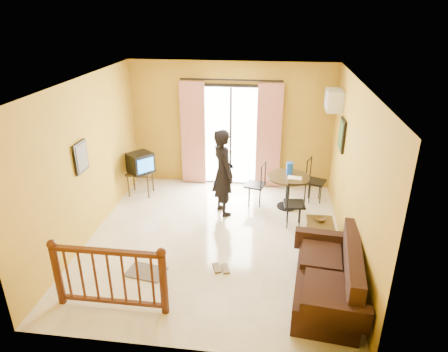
# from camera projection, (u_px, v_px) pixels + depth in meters

# --- Properties ---
(ground) EXTENTS (5.00, 5.00, 0.00)m
(ground) POSITION_uv_depth(u_px,v_px,m) (215.00, 239.00, 7.18)
(ground) COLOR beige
(ground) RESTS_ON ground
(room_shell) EXTENTS (5.00, 5.00, 5.00)m
(room_shell) POSITION_uv_depth(u_px,v_px,m) (214.00, 150.00, 6.50)
(room_shell) COLOR white
(room_shell) RESTS_ON ground
(balcony_door) EXTENTS (2.25, 0.14, 2.46)m
(balcony_door) POSITION_uv_depth(u_px,v_px,m) (231.00, 135.00, 8.92)
(balcony_door) COLOR black
(balcony_door) RESTS_ON ground
(tv_table) EXTENTS (0.53, 0.44, 0.53)m
(tv_table) POSITION_uv_depth(u_px,v_px,m) (140.00, 175.00, 8.72)
(tv_table) COLOR black
(tv_table) RESTS_ON ground
(television) EXTENTS (0.64, 0.64, 0.43)m
(television) POSITION_uv_depth(u_px,v_px,m) (140.00, 163.00, 8.59)
(television) COLOR black
(television) RESTS_ON tv_table
(picture_left) EXTENTS (0.05, 0.42, 0.52)m
(picture_left) POSITION_uv_depth(u_px,v_px,m) (81.00, 157.00, 6.64)
(picture_left) COLOR black
(picture_left) RESTS_ON room_shell
(dining_table) EXTENTS (0.84, 0.84, 0.70)m
(dining_table) POSITION_uv_depth(u_px,v_px,m) (288.00, 183.00, 8.10)
(dining_table) COLOR black
(dining_table) RESTS_ON ground
(water_jug) EXTENTS (0.14, 0.14, 0.25)m
(water_jug) POSITION_uv_depth(u_px,v_px,m) (290.00, 168.00, 8.09)
(water_jug) COLOR blue
(water_jug) RESTS_ON dining_table
(serving_tray) EXTENTS (0.30, 0.21, 0.02)m
(serving_tray) POSITION_uv_depth(u_px,v_px,m) (295.00, 178.00, 7.93)
(serving_tray) COLOR beige
(serving_tray) RESTS_ON dining_table
(dining_chairs) EXTENTS (1.76, 1.56, 0.95)m
(dining_chairs) POSITION_uv_depth(u_px,v_px,m) (287.00, 209.00, 8.22)
(dining_chairs) COLOR black
(dining_chairs) RESTS_ON ground
(air_conditioner) EXTENTS (0.31, 0.60, 0.40)m
(air_conditioner) POSITION_uv_depth(u_px,v_px,m) (334.00, 100.00, 7.85)
(air_conditioner) COLOR white
(air_conditioner) RESTS_ON room_shell
(botanical_print) EXTENTS (0.05, 0.50, 0.60)m
(botanical_print) POSITION_uv_depth(u_px,v_px,m) (342.00, 135.00, 7.44)
(botanical_print) COLOR black
(botanical_print) RESTS_ON room_shell
(coffee_table) EXTENTS (0.46, 0.82, 0.37)m
(coffee_table) POSITION_uv_depth(u_px,v_px,m) (321.00, 233.00, 6.93)
(coffee_table) COLOR black
(coffee_table) RESTS_ON ground
(bowl) EXTENTS (0.18, 0.18, 0.05)m
(bowl) POSITION_uv_depth(u_px,v_px,m) (320.00, 219.00, 7.05)
(bowl) COLOR brown
(bowl) RESTS_ON coffee_table
(sofa) EXTENTS (1.02, 1.91, 0.87)m
(sofa) POSITION_uv_depth(u_px,v_px,m) (331.00, 280.00, 5.62)
(sofa) COLOR black
(sofa) RESTS_ON ground
(standing_person) EXTENTS (0.69, 0.76, 1.75)m
(standing_person) POSITION_uv_depth(u_px,v_px,m) (223.00, 172.00, 7.77)
(standing_person) COLOR black
(standing_person) RESTS_ON ground
(stair_balustrade) EXTENTS (1.63, 0.13, 1.04)m
(stair_balustrade) POSITION_uv_depth(u_px,v_px,m) (109.00, 274.00, 5.36)
(stair_balustrade) COLOR #471E0F
(stair_balustrade) RESTS_ON ground
(doormat) EXTENTS (0.66, 0.49, 0.02)m
(doormat) POSITION_uv_depth(u_px,v_px,m) (146.00, 272.00, 6.30)
(doormat) COLOR #594F47
(doormat) RESTS_ON ground
(sandals) EXTENTS (0.32, 0.27, 0.03)m
(sandals) POSITION_uv_depth(u_px,v_px,m) (221.00, 268.00, 6.37)
(sandals) COLOR brown
(sandals) RESTS_ON ground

